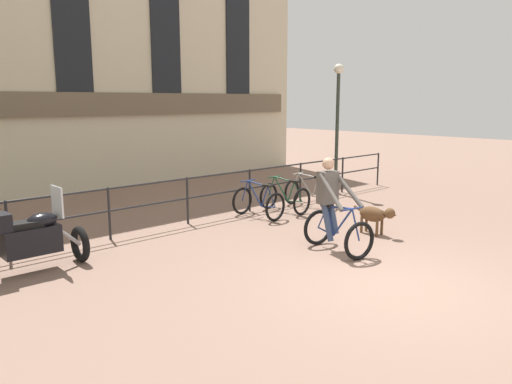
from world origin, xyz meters
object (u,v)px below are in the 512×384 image
street_lamp (337,121)px  parked_bicycle_mid_left (285,198)px  cyclist_with_bike (333,210)px  parked_bicycle_mid_right (309,193)px  dog (375,215)px  parked_motorcycle (30,239)px  parked_bicycle_near_lamp (258,203)px

street_lamp → parked_bicycle_mid_left: bearing=-166.3°
cyclist_with_bike → parked_bicycle_mid_right: cyclist_with_bike is taller
street_lamp → dog: bearing=-132.1°
parked_bicycle_mid_left → parked_motorcycle: bearing=-2.2°
parked_motorcycle → parked_bicycle_near_lamp: parked_motorcycle is taller
parked_motorcycle → dog: bearing=-111.6°
cyclist_with_bike → parked_motorcycle: size_ratio=1.00×
cyclist_with_bike → street_lamp: bearing=47.9°
parked_bicycle_mid_right → street_lamp: size_ratio=0.32×
dog → parked_bicycle_mid_left: parked_bicycle_mid_left is taller
parked_bicycle_mid_left → parked_bicycle_mid_right: bearing=175.2°
parked_motorcycle → parked_bicycle_mid_right: (7.05, 0.27, -0.20)m
parked_bicycle_mid_left → street_lamp: street_lamp is taller
cyclist_with_bike → parked_bicycle_mid_right: (2.58, 2.81, -0.41)m
parked_motorcycle → parked_bicycle_mid_left: bearing=-86.8°
cyclist_with_bike → parked_bicycle_near_lamp: size_ratio=1.47×
parked_bicycle_mid_right → street_lamp: 2.77m
parked_motorcycle → parked_bicycle_mid_left: size_ratio=1.46×
parked_motorcycle → parked_bicycle_mid_right: parked_motorcycle is taller
cyclist_with_bike → street_lamp: size_ratio=0.45×
cyclist_with_bike → parked_bicycle_mid_left: (1.68, 2.81, -0.41)m
parked_bicycle_near_lamp → parked_bicycle_mid_left: (0.90, 0.00, 0.00)m
cyclist_with_bike → parked_bicycle_mid_right: 3.83m
cyclist_with_bike → parked_bicycle_mid_right: bearing=57.9°
parked_bicycle_near_lamp → parked_motorcycle: bearing=-1.2°
dog → parked_bicycle_near_lamp: size_ratio=0.89×
cyclist_with_bike → dog: bearing=13.9°
parked_bicycle_mid_left → street_lamp: size_ratio=0.31×
parked_bicycle_mid_left → street_lamp: (2.92, 0.71, 1.76)m
cyclist_with_bike → parked_bicycle_near_lamp: (0.78, 2.81, -0.41)m
parked_bicycle_mid_right → cyclist_with_bike: bearing=38.6°
parked_bicycle_mid_right → street_lamp: (2.02, 0.71, 1.76)m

